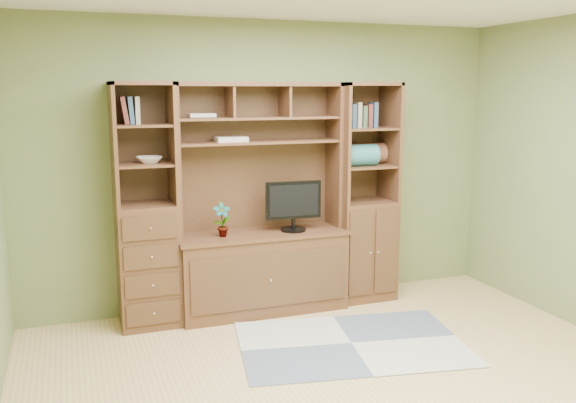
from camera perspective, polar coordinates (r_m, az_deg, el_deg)
name	(u,v)px	position (r m, az deg, el deg)	size (l,w,h in m)	color
room	(369,202)	(3.81, 7.60, -0.02)	(4.60, 4.10, 2.64)	tan
center_hutch	(262,200)	(5.39, -2.49, 0.15)	(1.54, 0.53, 2.05)	#50301C
left_tower	(146,206)	(5.22, -13.15, -0.45)	(0.50, 0.45, 2.05)	#50301C
right_tower	(364,193)	(5.81, 7.09, 0.83)	(0.55, 0.45, 2.05)	#50301C
rug	(351,343)	(4.98, 5.94, -13.07)	(1.75, 1.17, 0.01)	gray
monitor	(293,197)	(5.44, 0.51, 0.43)	(0.51, 0.23, 0.62)	black
orchid	(222,220)	(5.28, -6.19, -1.72)	(0.16, 0.11, 0.30)	#B1573C
magazines	(231,139)	(5.33, -5.37, 5.83)	(0.27, 0.20, 0.04)	#B9AD9E
bowl	(149,160)	(5.17, -12.86, 3.84)	(0.21, 0.21, 0.05)	silver
blanket_teal	(359,155)	(5.68, 6.66, 4.32)	(0.34, 0.20, 0.20)	#2A6C6F
blanket_red	(367,153)	(5.86, 7.39, 4.48)	(0.35, 0.19, 0.19)	brown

